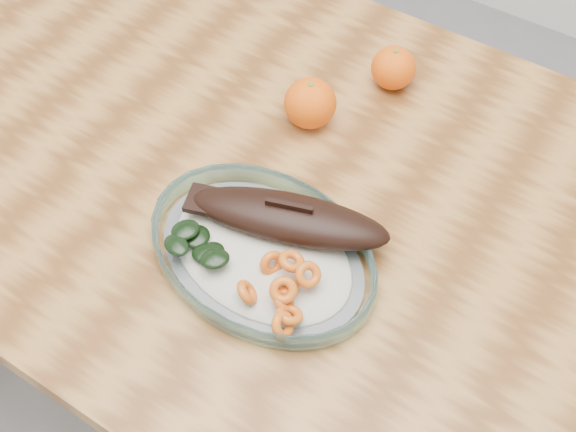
{
  "coord_description": "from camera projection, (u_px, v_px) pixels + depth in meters",
  "views": [
    {
      "loc": [
        0.4,
        -0.53,
        1.51
      ],
      "look_at": [
        0.1,
        -0.07,
        0.77
      ],
      "focal_mm": 45.0,
      "sensor_mm": 36.0,
      "label": 1
    }
  ],
  "objects": [
    {
      "name": "ground",
      "position": [
        266.0,
        381.0,
        1.6
      ],
      "size": [
        3.0,
        3.0,
        0.0
      ],
      "primitive_type": "plane",
      "color": "slate",
      "rests_on": "ground"
    },
    {
      "name": "dining_table",
      "position": [
        255.0,
        203.0,
        1.08
      ],
      "size": [
        1.2,
        0.8,
        0.75
      ],
      "color": "brown",
      "rests_on": "ground"
    },
    {
      "name": "plated_meal",
      "position": [
        263.0,
        248.0,
        0.89
      ],
      "size": [
        0.6,
        0.6,
        0.08
      ],
      "rotation": [
        0.0,
        0.0,
        -0.1
      ],
      "color": "white",
      "rests_on": "dining_table"
    },
    {
      "name": "orange_left",
      "position": [
        310.0,
        103.0,
        1.01
      ],
      "size": [
        0.07,
        0.07,
        0.07
      ],
      "primitive_type": "sphere",
      "color": "#F15304",
      "rests_on": "dining_table"
    },
    {
      "name": "orange_right",
      "position": [
        393.0,
        68.0,
        1.06
      ],
      "size": [
        0.07,
        0.07,
        0.07
      ],
      "primitive_type": "sphere",
      "color": "#F15304",
      "rests_on": "dining_table"
    }
  ]
}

